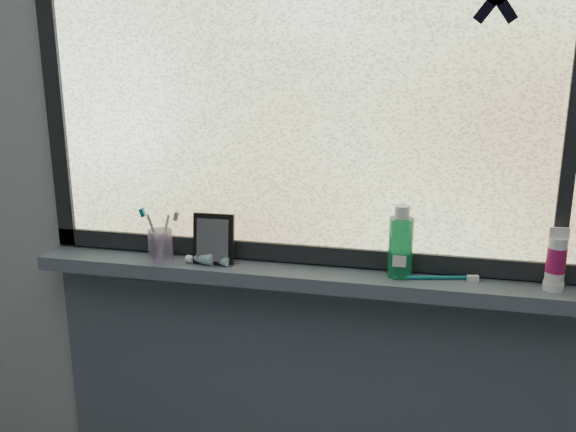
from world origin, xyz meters
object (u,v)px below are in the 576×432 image
Objects in this scene: vanity_mirror at (214,239)px; toothbrush_cup at (161,246)px; mouthwash_bottle at (401,241)px; cream_tube at (557,257)px.

toothbrush_cup is at bearing -178.26° from vanity_mirror.
cream_tube is (0.38, -0.01, -0.01)m from mouthwash_bottle.
toothbrush_cup is 1.04m from cream_tube.
cream_tube is at bearing -1.67° from vanity_mirror.
vanity_mirror is 0.51m from mouthwash_bottle.
cream_tube is (1.04, 0.02, 0.04)m from toothbrush_cup.
toothbrush_cup is at bearing -179.06° from cream_tube.
cream_tube is at bearing -1.46° from mouthwash_bottle.
toothbrush_cup is 0.56× the size of mouthwash_bottle.
mouthwash_bottle reaches higher than toothbrush_cup.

